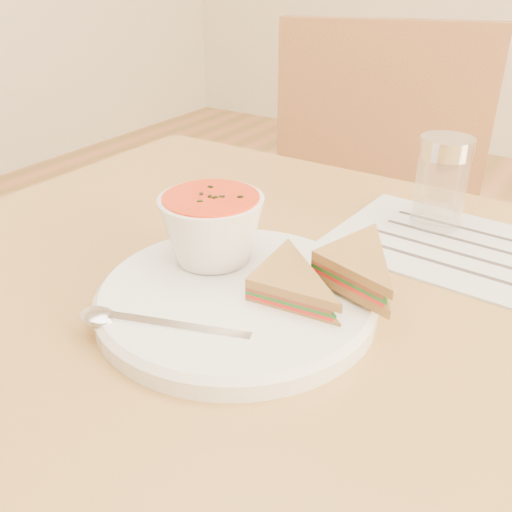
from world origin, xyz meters
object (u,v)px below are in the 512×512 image
Objects in this scene: plate at (236,299)px; soup_bowl at (212,231)px; condiment_shaker at (441,184)px; chair_far at (361,289)px.

soup_bowl is at bearing 146.73° from plate.
soup_bowl is 0.94× the size of condiment_shaker.
soup_bowl is at bearing 73.56° from chair_far.
chair_far reaches higher than plate.
chair_far is 0.45m from condiment_shaker.
plate is at bearing 79.16° from chair_far.
condiment_shaker reaches higher than soup_bowl.
chair_far is 3.47× the size of plate.
soup_bowl is (-0.05, 0.04, 0.05)m from plate.
plate is at bearing -109.98° from condiment_shaker.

